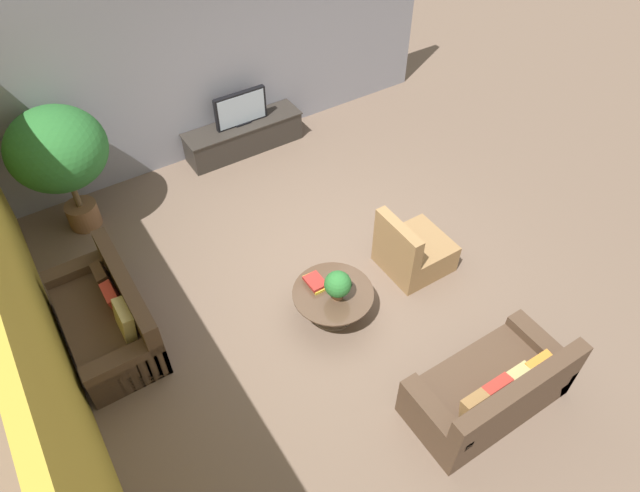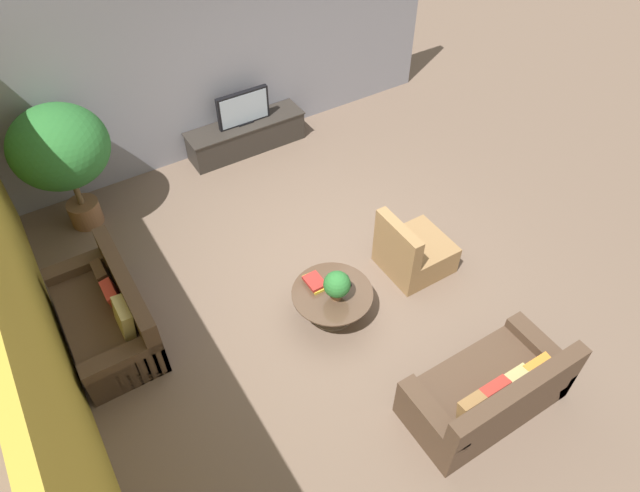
# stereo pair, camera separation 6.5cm
# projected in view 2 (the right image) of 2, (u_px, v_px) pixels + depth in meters

# --- Properties ---
(ground_plane) EXTENTS (24.00, 24.00, 0.00)m
(ground_plane) POSITION_uv_depth(u_px,v_px,m) (334.00, 271.00, 7.29)
(ground_plane) COLOR brown
(back_wall_stone) EXTENTS (7.40, 0.12, 3.00)m
(back_wall_stone) POSITION_uv_depth(u_px,v_px,m) (212.00, 57.00, 8.14)
(back_wall_stone) COLOR gray
(back_wall_stone) RESTS_ON ground
(side_wall_left) EXTENTS (0.12, 7.40, 3.00)m
(side_wall_left) POSITION_uv_depth(u_px,v_px,m) (21.00, 289.00, 5.13)
(side_wall_left) COLOR gold
(side_wall_left) RESTS_ON ground
(media_console) EXTENTS (1.88, 0.50, 0.48)m
(media_console) POSITION_uv_depth(u_px,v_px,m) (246.00, 135.00, 8.94)
(media_console) COLOR #2D2823
(media_console) RESTS_ON ground
(television) EXTENTS (0.83, 0.13, 0.53)m
(television) POSITION_uv_depth(u_px,v_px,m) (243.00, 108.00, 8.59)
(television) COLOR black
(television) RESTS_ON media_console
(coffee_table) EXTENTS (0.94, 0.94, 0.40)m
(coffee_table) POSITION_uv_depth(u_px,v_px,m) (332.00, 299.00, 6.61)
(coffee_table) COLOR #756656
(coffee_table) RESTS_ON ground
(couch_by_wall) EXTENTS (0.84, 1.71, 0.84)m
(couch_by_wall) POSITION_uv_depth(u_px,v_px,m) (108.00, 316.00, 6.43)
(couch_by_wall) COLOR #4C3828
(couch_by_wall) RESTS_ON ground
(couch_near_entry) EXTENTS (1.66, 0.84, 0.84)m
(couch_near_entry) POSITION_uv_depth(u_px,v_px,m) (489.00, 392.00, 5.76)
(couch_near_entry) COLOR #4C3828
(couch_near_entry) RESTS_ON ground
(armchair_wicker) EXTENTS (0.80, 0.76, 0.86)m
(armchair_wicker) POSITION_uv_depth(u_px,v_px,m) (413.00, 252.00, 7.14)
(armchair_wicker) COLOR olive
(armchair_wicker) RESTS_ON ground
(potted_palm_tall) EXTENTS (1.22, 1.22, 1.78)m
(potted_palm_tall) POSITION_uv_depth(u_px,v_px,m) (60.00, 150.00, 7.05)
(potted_palm_tall) COLOR brown
(potted_palm_tall) RESTS_ON ground
(potted_plant_tabletop) EXTENTS (0.31, 0.31, 0.38)m
(potted_plant_tabletop) POSITION_uv_depth(u_px,v_px,m) (337.00, 285.00, 6.32)
(potted_plant_tabletop) COLOR brown
(potted_plant_tabletop) RESTS_ON coffee_table
(book_stack) EXTENTS (0.21, 0.31, 0.08)m
(book_stack) POSITION_uv_depth(u_px,v_px,m) (315.00, 282.00, 6.59)
(book_stack) COLOR gold
(book_stack) RESTS_ON coffee_table
(remote_black) EXTENTS (0.09, 0.16, 0.02)m
(remote_black) POSITION_uv_depth(u_px,v_px,m) (348.00, 281.00, 6.64)
(remote_black) COLOR black
(remote_black) RESTS_ON coffee_table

